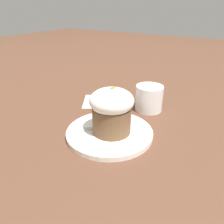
{
  "coord_description": "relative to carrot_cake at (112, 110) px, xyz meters",
  "views": [
    {
      "loc": [
        -0.41,
        -0.27,
        0.31
      ],
      "look_at": [
        0.0,
        -0.01,
        0.07
      ],
      "focal_mm": 35.0,
      "sensor_mm": 36.0,
      "label": 1
    }
  ],
  "objects": [
    {
      "name": "coffee_cup",
      "position": [
        0.2,
        -0.01,
        -0.03
      ],
      "size": [
        0.12,
        0.09,
        0.08
      ],
      "color": "white",
      "rests_on": "ground_plane"
    },
    {
      "name": "spoon",
      "position": [
        -0.01,
        0.03,
        -0.06
      ],
      "size": [
        0.1,
        0.1,
        0.01
      ],
      "color": "#B7B7BC",
      "rests_on": "dessert_plate"
    },
    {
      "name": "dessert_plate",
      "position": [
        -0.0,
        0.01,
        -0.07
      ],
      "size": [
        0.23,
        0.23,
        0.01
      ],
      "color": "white",
      "rests_on": "ground_plane"
    },
    {
      "name": "paper_napkin",
      "position": [
        0.16,
        0.16,
        -0.07
      ],
      "size": [
        0.15,
        0.15,
        0.0
      ],
      "color": "white",
      "rests_on": "ground_plane"
    },
    {
      "name": "ground_plane",
      "position": [
        -0.0,
        0.01,
        -0.08
      ],
      "size": [
        4.0,
        4.0,
        0.0
      ],
      "primitive_type": "plane",
      "color": "#513323"
    },
    {
      "name": "carrot_cake",
      "position": [
        0.0,
        0.0,
        0.0
      ],
      "size": [
        0.11,
        0.11,
        0.12
      ],
      "color": "brown",
      "rests_on": "dessert_plate"
    }
  ]
}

